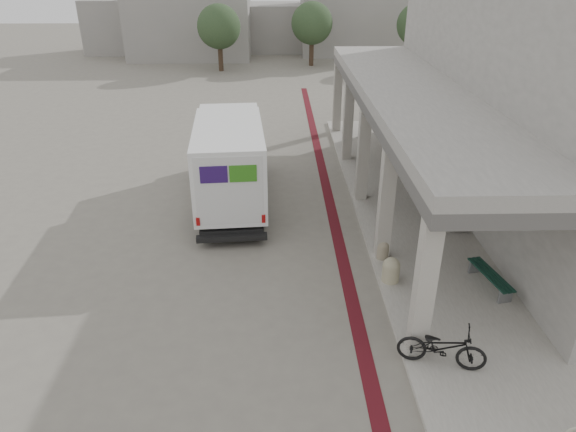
{
  "coord_description": "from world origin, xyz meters",
  "views": [
    {
      "loc": [
        -0.88,
        -12.06,
        7.78
      ],
      "look_at": [
        -0.58,
        0.15,
        1.6
      ],
      "focal_mm": 32.0,
      "sensor_mm": 36.0,
      "label": 1
    }
  ],
  "objects_px": {
    "bench": "(490,277)",
    "bicycle_black": "(442,347)",
    "fedex_truck": "(230,159)",
    "utility_cabinet": "(453,196)"
  },
  "relations": [
    {
      "from": "fedex_truck",
      "to": "utility_cabinet",
      "type": "xyz_separation_m",
      "value": [
        7.48,
        -1.28,
        -0.89
      ]
    },
    {
      "from": "fedex_truck",
      "to": "bench",
      "type": "distance_m",
      "value": 9.18
    },
    {
      "from": "bench",
      "to": "fedex_truck",
      "type": "bearing_deg",
      "value": 129.95
    },
    {
      "from": "fedex_truck",
      "to": "utility_cabinet",
      "type": "distance_m",
      "value": 7.64
    },
    {
      "from": "fedex_truck",
      "to": "bench",
      "type": "bearing_deg",
      "value": -43.25
    },
    {
      "from": "bench",
      "to": "utility_cabinet",
      "type": "relative_size",
      "value": 1.51
    },
    {
      "from": "fedex_truck",
      "to": "bicycle_black",
      "type": "xyz_separation_m",
      "value": [
        4.98,
        -8.53,
        -0.99
      ]
    },
    {
      "from": "fedex_truck",
      "to": "bench",
      "type": "xyz_separation_m",
      "value": [
        7.08,
        -5.72,
        -1.18
      ]
    },
    {
      "from": "bench",
      "to": "bicycle_black",
      "type": "height_order",
      "value": "bicycle_black"
    },
    {
      "from": "fedex_truck",
      "to": "bicycle_black",
      "type": "distance_m",
      "value": 9.92
    }
  ]
}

